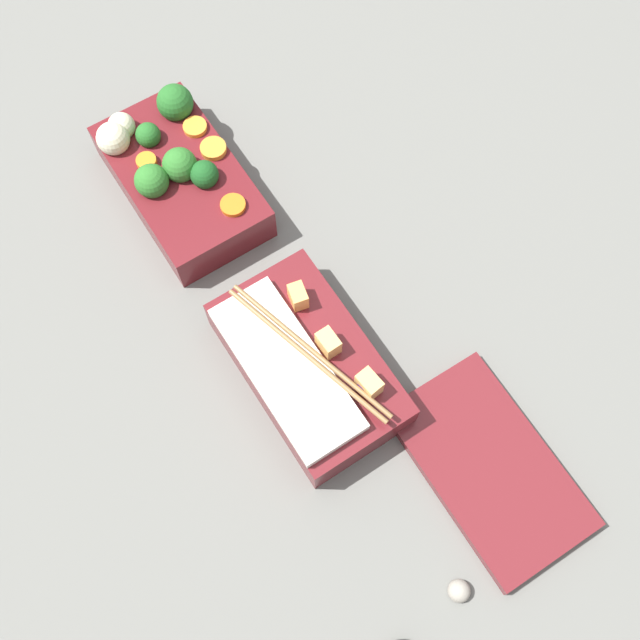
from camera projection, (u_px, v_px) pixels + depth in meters
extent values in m
plane|color=slate|center=(237.00, 282.00, 0.85)|extent=(3.00, 3.00, 0.00)
cube|color=maroon|center=(182.00, 182.00, 0.87)|extent=(0.22, 0.12, 0.05)
sphere|color=#236023|center=(175.00, 102.00, 0.87)|extent=(0.04, 0.04, 0.04)
sphere|color=#236023|center=(148.00, 135.00, 0.85)|extent=(0.03, 0.03, 0.03)
sphere|color=#2D7028|center=(152.00, 181.00, 0.83)|extent=(0.04, 0.04, 0.04)
sphere|color=#2D7028|center=(180.00, 165.00, 0.84)|extent=(0.04, 0.04, 0.04)
sphere|color=#19511E|center=(204.00, 174.00, 0.83)|extent=(0.03, 0.03, 0.03)
cylinder|color=orange|center=(147.00, 162.00, 0.85)|extent=(0.03, 0.03, 0.01)
cylinder|color=orange|center=(233.00, 205.00, 0.83)|extent=(0.03, 0.03, 0.01)
cylinder|color=orange|center=(195.00, 127.00, 0.87)|extent=(0.04, 0.04, 0.01)
cylinder|color=orange|center=(213.00, 149.00, 0.85)|extent=(0.03, 0.03, 0.01)
sphere|color=beige|center=(113.00, 139.00, 0.85)|extent=(0.04, 0.04, 0.04)
sphere|color=beige|center=(122.00, 126.00, 0.86)|extent=(0.03, 0.03, 0.03)
cube|color=maroon|center=(309.00, 365.00, 0.78)|extent=(0.22, 0.12, 0.05)
cube|color=silver|center=(286.00, 368.00, 0.75)|extent=(0.19, 0.07, 0.01)
cube|color=#F4A356|center=(298.00, 296.00, 0.77)|extent=(0.03, 0.02, 0.02)
cube|color=#EAB266|center=(328.00, 343.00, 0.75)|extent=(0.02, 0.02, 0.02)
cube|color=#EAB266|center=(369.00, 384.00, 0.74)|extent=(0.03, 0.02, 0.02)
sphere|color=#381942|center=(365.00, 387.00, 0.74)|extent=(0.02, 0.02, 0.02)
cylinder|color=olive|center=(306.00, 354.00, 0.75)|extent=(0.20, 0.06, 0.01)
cylinder|color=olive|center=(311.00, 350.00, 0.75)|extent=(0.20, 0.06, 0.01)
cube|color=maroon|center=(489.00, 467.00, 0.76)|extent=(0.21, 0.12, 0.01)
sphere|color=gray|center=(459.00, 591.00, 0.72)|extent=(0.02, 0.02, 0.02)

